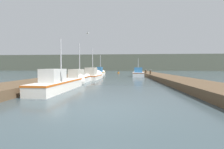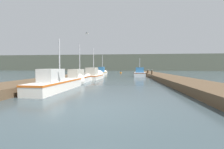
{
  "view_description": "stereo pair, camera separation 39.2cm",
  "coord_description": "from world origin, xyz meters",
  "views": [
    {
      "loc": [
        0.8,
        -5.18,
        1.51
      ],
      "look_at": [
        -0.33,
        9.7,
        0.78
      ],
      "focal_mm": 24.0,
      "sensor_mm": 36.0,
      "label": 1
    },
    {
      "loc": [
        1.19,
        -5.15,
        1.51
      ],
      "look_at": [
        -0.33,
        9.7,
        0.78
      ],
      "focal_mm": 24.0,
      "sensor_mm": 36.0,
      "label": 2
    }
  ],
  "objects": [
    {
      "name": "ground_plane",
      "position": [
        0.0,
        0.0,
        0.0
      ],
      "size": [
        200.0,
        200.0,
        0.0
      ],
      "color": "#38474C"
    },
    {
      "name": "seagull_lead",
      "position": [
        -2.21,
        7.36,
        4.36
      ],
      "size": [
        0.3,
        0.56,
        0.12
      ],
      "rotation": [
        0.0,
        0.0,
        4.89
      ],
      "color": "white"
    },
    {
      "name": "fishing_boat_4",
      "position": [
        -3.66,
        23.86,
        0.49
      ],
      "size": [
        1.36,
        5.69,
        4.2
      ],
      "rotation": [
        0.0,
        0.0,
        0.0
      ],
      "color": "silver",
      "rests_on": "ground_plane"
    },
    {
      "name": "fishing_boat_3",
      "position": [
        3.18,
        19.24,
        0.47
      ],
      "size": [
        1.97,
        4.5,
        3.4
      ],
      "rotation": [
        0.0,
        0.0,
        -0.07
      ],
      "color": "silver",
      "rests_on": "ground_plane"
    },
    {
      "name": "fishing_boat_1",
      "position": [
        -3.47,
        9.39,
        0.44
      ],
      "size": [
        1.41,
        5.87,
        4.16
      ],
      "rotation": [
        0.0,
        0.0,
        -0.01
      ],
      "color": "silver",
      "rests_on": "ground_plane"
    },
    {
      "name": "fishing_boat_0",
      "position": [
        -3.34,
        4.72,
        0.45
      ],
      "size": [
        1.59,
        6.33,
        3.72
      ],
      "rotation": [
        0.0,
        0.0,
        -0.04
      ],
      "color": "silver",
      "rests_on": "ground_plane"
    },
    {
      "name": "dock_left",
      "position": [
        -5.91,
        16.0,
        0.24
      ],
      "size": [
        2.96,
        40.0,
        0.49
      ],
      "color": "brown",
      "rests_on": "ground_plane"
    },
    {
      "name": "mooring_piling_2",
      "position": [
        -4.36,
        25.12,
        0.67
      ],
      "size": [
        0.29,
        0.29,
        1.33
      ],
      "color": "#473523",
      "rests_on": "ground_plane"
    },
    {
      "name": "dock_right",
      "position": [
        5.91,
        16.0,
        0.24
      ],
      "size": [
        2.96,
        40.0,
        0.49
      ],
      "color": "brown",
      "rests_on": "ground_plane"
    },
    {
      "name": "mooring_piling_1",
      "position": [
        4.64,
        16.37,
        0.58
      ],
      "size": [
        0.24,
        0.24,
        1.15
      ],
      "color": "#473523",
      "rests_on": "ground_plane"
    },
    {
      "name": "mooring_piling_0",
      "position": [
        4.67,
        20.86,
        0.55
      ],
      "size": [
        0.33,
        0.33,
        1.1
      ],
      "color": "#473523",
      "rests_on": "ground_plane"
    },
    {
      "name": "channel_buoy",
      "position": [
        -0.37,
        30.98,
        0.14
      ],
      "size": [
        0.47,
        0.47,
        0.97
      ],
      "color": "#BF6513",
      "rests_on": "ground_plane"
    },
    {
      "name": "fishing_boat_2",
      "position": [
        -3.05,
        13.73,
        0.43
      ],
      "size": [
        2.0,
        4.82,
        4.48
      ],
      "rotation": [
        0.0,
        0.0,
        -0.05
      ],
      "color": "silver",
      "rests_on": "ground_plane"
    },
    {
      "name": "distant_shore_ridge",
      "position": [
        0.0,
        66.34,
        3.49
      ],
      "size": [
        120.0,
        16.0,
        6.98
      ],
      "color": "#565B4C",
      "rests_on": "ground_plane"
    }
  ]
}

